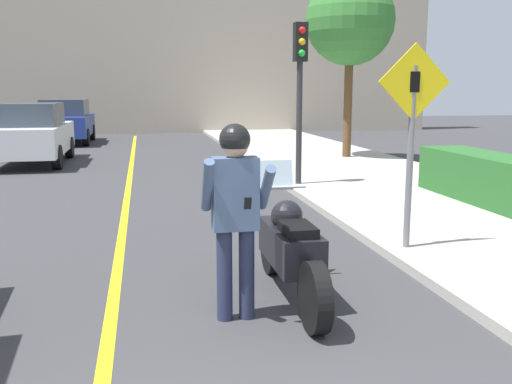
% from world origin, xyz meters
% --- Properties ---
extents(road_center_line, '(0.12, 36.00, 0.01)m').
position_xyz_m(road_center_line, '(-0.60, 6.00, 0.00)').
color(road_center_line, yellow).
rests_on(road_center_line, ground).
extents(building_backdrop, '(28.00, 1.20, 8.92)m').
position_xyz_m(building_backdrop, '(0.00, 26.00, 4.46)').
color(building_backdrop, '#B2A38E').
rests_on(building_backdrop, ground).
extents(motorcycle, '(0.62, 2.26, 1.30)m').
position_xyz_m(motorcycle, '(1.12, 3.14, 0.50)').
color(motorcycle, black).
rests_on(motorcycle, ground).
extents(person_biker, '(0.59, 0.48, 1.75)m').
position_xyz_m(person_biker, '(0.51, 2.72, 1.08)').
color(person_biker, '#282D4C').
rests_on(person_biker, ground).
extents(crossing_sign, '(0.91, 0.08, 2.46)m').
position_xyz_m(crossing_sign, '(2.90, 4.27, 1.60)').
color(crossing_sign, slate).
rests_on(crossing_sign, sidewalk_curb).
extents(traffic_light, '(0.26, 0.30, 3.24)m').
position_xyz_m(traffic_light, '(2.88, 9.22, 2.38)').
color(traffic_light, '#2D2D30').
rests_on(traffic_light, sidewalk_curb).
extents(street_tree, '(2.51, 2.51, 5.09)m').
position_xyz_m(street_tree, '(5.56, 13.67, 3.93)').
color(street_tree, brown).
rests_on(street_tree, sidewalk_curb).
extents(parked_car_white, '(1.88, 4.20, 1.68)m').
position_xyz_m(parked_car_white, '(-3.29, 14.58, 0.86)').
color(parked_car_white, black).
rests_on(parked_car_white, ground).
extents(parked_car_blue, '(1.88, 4.20, 1.68)m').
position_xyz_m(parked_car_blue, '(-3.14, 20.95, 0.86)').
color(parked_car_blue, black).
rests_on(parked_car_blue, ground).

